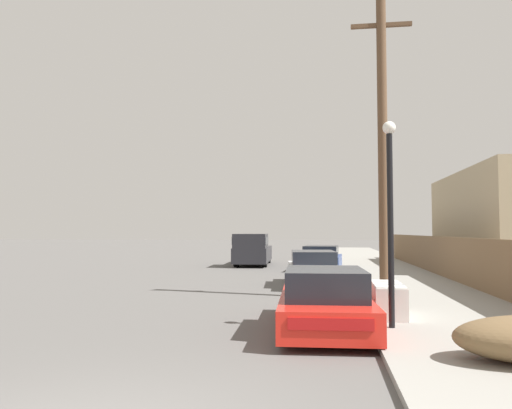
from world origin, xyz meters
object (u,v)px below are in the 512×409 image
at_px(discarded_fridge, 388,299).
at_px(car_parked_mid, 313,269).
at_px(pickup_truck, 252,250).
at_px(utility_pole, 383,140).
at_px(car_parked_far, 321,259).
at_px(street_lamp, 390,205).
at_px(parked_sports_car_red, 324,302).

xyz_separation_m(discarded_fridge, car_parked_mid, (-1.85, 7.17, 0.12)).
relative_size(discarded_fridge, pickup_truck, 0.30).
xyz_separation_m(pickup_truck, utility_pole, (5.98, -14.12, 3.81)).
distance_m(discarded_fridge, utility_pole, 5.47).
height_order(car_parked_far, pickup_truck, pickup_truck).
distance_m(pickup_truck, street_lamp, 19.84).
height_order(discarded_fridge, pickup_truck, pickup_truck).
bearing_deg(car_parked_far, parked_sports_car_red, -85.42).
xyz_separation_m(utility_pole, street_lamp, (-0.42, -4.86, -2.20)).
bearing_deg(car_parked_far, pickup_truck, 142.41).
bearing_deg(car_parked_far, discarded_fridge, -79.58).
relative_size(parked_sports_car_red, car_parked_far, 1.04).
xyz_separation_m(parked_sports_car_red, car_parked_far, (-0.17, 15.19, 0.03)).
relative_size(pickup_truck, utility_pole, 0.66).
bearing_deg(utility_pole, parked_sports_car_red, -110.41).
distance_m(car_parked_far, utility_pole, 11.46).
distance_m(discarded_fridge, pickup_truck, 18.43).
distance_m(discarded_fridge, car_parked_far, 14.02).
xyz_separation_m(car_parked_mid, car_parked_far, (0.26, 6.77, 0.00)).
relative_size(parked_sports_car_red, street_lamp, 1.14).
distance_m(car_parked_mid, utility_pole, 5.99).
height_order(discarded_fridge, car_parked_mid, car_parked_mid).
bearing_deg(street_lamp, discarded_fridge, 86.27).
bearing_deg(street_lamp, car_parked_far, 95.55).
bearing_deg(street_lamp, parked_sports_car_red, 172.28).
bearing_deg(car_parked_mid, pickup_truck, 105.38).
height_order(car_parked_far, utility_pole, utility_pole).
distance_m(car_parked_mid, pickup_truck, 11.05).
bearing_deg(pickup_truck, car_parked_far, 135.37).
height_order(pickup_truck, street_lamp, street_lamp).
bearing_deg(discarded_fridge, car_parked_far, 97.11).
height_order(parked_sports_car_red, street_lamp, street_lamp).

